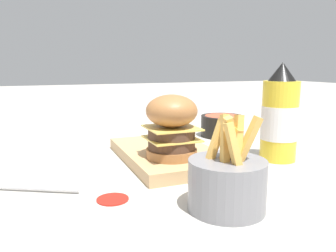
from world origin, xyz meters
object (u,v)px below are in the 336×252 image
(ketchup_bottle, at_px, (280,118))
(side_bowl, at_px, (222,125))
(burger, at_px, (172,126))
(fries_basket, at_px, (227,182))
(serving_board, at_px, (168,154))

(ketchup_bottle, distance_m, side_bowl, 0.26)
(burger, relative_size, fries_basket, 0.90)
(ketchup_bottle, relative_size, side_bowl, 1.70)
(burger, relative_size, ketchup_bottle, 0.59)
(serving_board, height_order, fries_basket, fries_basket)
(ketchup_bottle, height_order, fries_basket, ketchup_bottle)
(ketchup_bottle, xyz_separation_m, side_bowl, (0.25, -0.02, -0.06))
(serving_board, height_order, burger, burger)
(serving_board, height_order, side_bowl, side_bowl)
(ketchup_bottle, bearing_deg, burger, 84.14)
(fries_basket, distance_m, side_bowl, 0.49)
(fries_basket, bearing_deg, side_bowl, -30.54)
(serving_board, relative_size, fries_basket, 2.18)
(ketchup_bottle, height_order, side_bowl, ketchup_bottle)
(ketchup_bottle, bearing_deg, fries_basket, 126.30)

